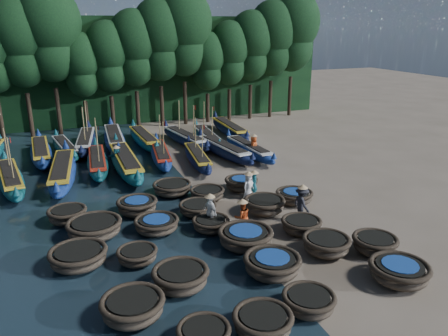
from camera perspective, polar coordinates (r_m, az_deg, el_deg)
name	(u,v)px	position (r m, az deg, el deg)	size (l,w,h in m)	color
ground	(210,206)	(23.47, -1.79, -5.03)	(120.00, 120.00, 0.00)	#7F705D
foliage_wall	(128,70)	(44.59, -12.47, 12.38)	(40.00, 3.00, 10.00)	black
coracle_1	(204,335)	(14.12, -2.67, -20.93)	(1.69, 1.69, 0.65)	#4D4030
coracle_2	(263,322)	(14.53, 5.08, -19.43)	(1.97, 1.97, 0.74)	#4D4030
coracle_3	(309,302)	(15.65, 11.01, -16.76)	(1.86, 1.86, 0.69)	#4D4030
coracle_4	(399,272)	(18.09, 21.91, -12.43)	(2.70, 2.70, 0.78)	#4D4030
coracle_5	(133,307)	(15.33, -11.84, -17.36)	(2.36, 2.36, 0.79)	#4D4030
coracle_6	(181,277)	(16.54, -5.70, -14.04)	(2.14, 2.14, 0.83)	#4D4030
coracle_7	(272,264)	(17.34, 6.32, -12.41)	(2.27, 2.27, 0.82)	#4D4030
coracle_8	(326,244)	(19.19, 13.21, -9.68)	(2.07, 2.07, 0.78)	#4D4030
coracle_9	(375,244)	(19.82, 19.10, -9.32)	(2.19, 2.19, 0.77)	#4D4030
coracle_10	(78,257)	(18.75, -18.49, -10.92)	(2.62, 2.62, 0.77)	#4D4030
coracle_11	(137,255)	(18.42, -11.27, -11.10)	(1.69, 1.69, 0.63)	#4D4030
coracle_12	(211,224)	(20.66, -1.73, -7.30)	(2.03, 2.03, 0.64)	#4D4030
coracle_13	(246,237)	(19.24, 2.84, -9.02)	(2.95, 2.95, 0.82)	#4D4030
coracle_14	(301,225)	(20.76, 10.07, -7.35)	(2.17, 2.17, 0.71)	#4D4030
coracle_15	(94,228)	(20.91, -16.58, -7.48)	(2.95, 2.95, 0.82)	#4D4030
coracle_16	(157,224)	(20.77, -8.79, -7.28)	(2.24, 2.24, 0.69)	#4D4030
coracle_17	(198,208)	(22.33, -3.45, -5.27)	(2.08, 2.08, 0.66)	#4D4030
coracle_18	(264,205)	(22.56, 5.30, -4.81)	(2.63, 2.63, 0.82)	#4D4030
coracle_19	(294,196)	(24.03, 9.16, -3.65)	(2.33, 2.33, 0.70)	#4D4030
coracle_20	(67,215)	(22.77, -19.78, -5.75)	(2.09, 2.09, 0.75)	#4D4030
coracle_21	(137,206)	(22.77, -11.28, -4.87)	(2.10, 2.10, 0.81)	#4D4030
coracle_22	(172,188)	(25.04, -6.78, -2.59)	(2.38, 2.38, 0.73)	#4D4030
coracle_23	(207,194)	(24.14, -2.20, -3.36)	(2.05, 2.05, 0.68)	#4D4030
coracle_24	(241,183)	(25.48, 2.28, -2.02)	(2.25, 2.25, 0.77)	#4D4030
long_boat_1	(11,179)	(28.88, -26.11, -1.27)	(2.49, 7.92, 3.40)	#104E5D
long_boat_2	(63,171)	(28.80, -20.34, -0.43)	(2.44, 8.99, 1.59)	navy
long_boat_3	(97,162)	(30.31, -16.20, 0.75)	(1.93, 7.78, 3.31)	#104E5D
long_boat_4	(126,162)	(29.46, -12.70, 0.72)	(1.67, 9.21, 1.62)	#104E5D
long_boat_5	(161,155)	(31.19, -8.24, 1.75)	(2.31, 7.37, 3.16)	navy
long_boat_6	(197,158)	(30.25, -3.48, 1.36)	(2.15, 7.24, 3.10)	#0E1535
long_boat_7	(224,149)	(31.99, -0.01, 2.44)	(2.47, 8.02, 1.42)	#0E1535
long_boat_8	(249,149)	(32.23, 3.27, 2.46)	(1.68, 7.52, 1.32)	navy
long_boat_10	(41,152)	(33.96, -22.79, 1.95)	(1.75, 8.29, 1.46)	navy
long_boat_11	(65,148)	(34.74, -20.06, 2.50)	(2.30, 7.18, 1.28)	#104E5D
long_boat_12	(86,141)	(35.79, -17.60, 3.33)	(2.66, 8.29, 3.56)	#0E1535
long_boat_13	(115,139)	(35.79, -14.11, 3.71)	(2.19, 9.01, 1.59)	navy
long_boat_14	(144,139)	(35.58, -10.40, 3.78)	(1.71, 8.17, 1.44)	#104E5D
long_boat_15	(185,138)	(35.32, -5.15, 3.90)	(2.60, 7.98, 3.43)	#0E1535
long_boat_16	(207,137)	(35.87, -2.29, 4.13)	(1.84, 7.57, 3.22)	#104E5D
long_boat_17	(230,129)	(38.27, 0.74, 5.14)	(1.80, 8.45, 1.49)	#0E1535
fisherman_0	(248,185)	(24.15, 3.21, -2.23)	(0.87, 0.74, 1.72)	silver
fisherman_1	(254,182)	(24.46, 3.94, -1.88)	(0.52, 0.57, 1.69)	#195D69
fisherman_2	(242,216)	(20.28, 2.39, -6.28)	(0.82, 0.66, 1.82)	#C8481A
fisherman_3	(302,203)	(21.78, 10.12, -4.55)	(0.72, 1.20, 2.01)	black
fisherman_4	(210,211)	(20.71, -1.84, -5.61)	(0.65, 1.06, 1.88)	silver
fisherman_5	(117,158)	(29.95, -13.81, 1.34)	(1.09, 1.49, 1.76)	#195D69
fisherman_6	(254,146)	(31.65, 3.90, 2.90)	(0.88, 0.99, 1.89)	#C8481A
tree_3	(20,41)	(40.35, -25.14, 14.83)	(4.92, 4.92, 11.60)	black
tree_4	(49,32)	(40.30, -21.90, 16.19)	(5.34, 5.34, 12.58)	black
tree_5	(81,64)	(40.52, -18.12, 12.74)	(3.68, 3.68, 8.68)	black
tree_6	(108,56)	(40.69, -14.91, 14.00)	(4.09, 4.09, 9.65)	black
tree_7	(134,47)	(41.00, -11.69, 15.20)	(4.51, 4.51, 10.63)	black
tree_8	(159,39)	(41.45, -8.50, 16.34)	(4.92, 4.92, 11.60)	black
tree_9	(183,31)	(42.03, -5.35, 17.40)	(5.34, 5.34, 12.58)	black
tree_10	(207,60)	(42.87, -2.21, 13.86)	(3.68, 3.68, 8.68)	black
tree_11	(229,53)	(43.64, 0.72, 14.84)	(4.09, 4.09, 9.65)	black
tree_12	(251,45)	(44.53, 3.57, 15.75)	(4.51, 4.51, 10.63)	black
tree_13	(272,37)	(45.53, 6.33, 16.59)	(4.92, 4.92, 11.60)	black
tree_14	(293,30)	(46.63, 8.98, 17.35)	(5.34, 5.34, 12.58)	black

